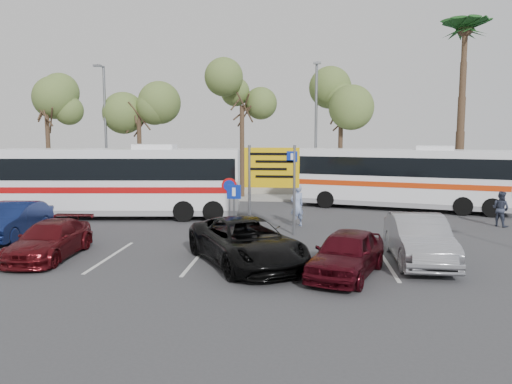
# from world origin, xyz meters

# --- Properties ---
(ground) EXTENTS (120.00, 120.00, 0.00)m
(ground) POSITION_xyz_m (0.00, 0.00, 0.00)
(ground) COLOR #37373A
(ground) RESTS_ON ground
(kerb_strip) EXTENTS (44.00, 2.40, 0.15)m
(kerb_strip) POSITION_xyz_m (0.00, 14.00, 0.07)
(kerb_strip) COLOR gray
(kerb_strip) RESTS_ON ground
(seawall) EXTENTS (48.00, 0.80, 0.60)m
(seawall) POSITION_xyz_m (0.00, 16.00, 0.30)
(seawall) COLOR #AAA288
(seawall) RESTS_ON ground
(sea) EXTENTS (140.00, 140.00, 0.00)m
(sea) POSITION_xyz_m (0.00, 60.00, 0.01)
(sea) COLOR #44576C
(sea) RESTS_ON ground
(tree_far_left) EXTENTS (3.20, 3.20, 7.60)m
(tree_far_left) POSITION_xyz_m (-14.00, 14.00, 6.33)
(tree_far_left) COLOR #382619
(tree_far_left) RESTS_ON kerb_strip
(tree_left) EXTENTS (3.20, 3.20, 7.20)m
(tree_left) POSITION_xyz_m (-8.00, 14.00, 6.00)
(tree_left) COLOR #382619
(tree_left) RESTS_ON kerb_strip
(tree_mid) EXTENTS (3.20, 3.20, 8.00)m
(tree_mid) POSITION_xyz_m (-1.50, 14.00, 6.65)
(tree_mid) COLOR #382619
(tree_mid) RESTS_ON kerb_strip
(tree_right) EXTENTS (3.20, 3.20, 7.40)m
(tree_right) POSITION_xyz_m (4.50, 14.00, 6.17)
(tree_right) COLOR #382619
(tree_right) RESTS_ON kerb_strip
(palm_tree) EXTENTS (4.80, 4.80, 11.20)m
(palm_tree) POSITION_xyz_m (11.50, 14.00, 9.87)
(palm_tree) COLOR #382619
(palm_tree) RESTS_ON kerb_strip
(street_lamp_left) EXTENTS (0.45, 1.15, 8.01)m
(street_lamp_left) POSITION_xyz_m (-10.00, 13.52, 4.60)
(street_lamp_left) COLOR slate
(street_lamp_left) RESTS_ON kerb_strip
(street_lamp_right) EXTENTS (0.45, 1.15, 8.01)m
(street_lamp_right) POSITION_xyz_m (3.00, 13.52, 4.60)
(street_lamp_right) COLOR slate
(street_lamp_right) RESTS_ON kerb_strip
(direction_sign) EXTENTS (2.20, 0.12, 3.60)m
(direction_sign) POSITION_xyz_m (1.00, 3.20, 2.43)
(direction_sign) COLOR slate
(direction_sign) RESTS_ON ground
(sign_no_stop) EXTENTS (0.60, 0.08, 2.35)m
(sign_no_stop) POSITION_xyz_m (-0.60, 2.38, 1.58)
(sign_no_stop) COLOR slate
(sign_no_stop) RESTS_ON ground
(sign_parking) EXTENTS (0.50, 0.07, 2.25)m
(sign_parking) POSITION_xyz_m (-0.20, 0.79, 1.47)
(sign_parking) COLOR slate
(sign_parking) RESTS_ON ground
(lane_markings) EXTENTS (12.02, 4.20, 0.01)m
(lane_markings) POSITION_xyz_m (-1.14, -1.00, 0.00)
(lane_markings) COLOR silver
(lane_markings) RESTS_ON ground
(coach_bus_left) EXTENTS (11.57, 3.48, 3.55)m
(coach_bus_left) POSITION_xyz_m (-6.50, 6.50, 1.65)
(coach_bus_left) COLOR white
(coach_bus_left) RESTS_ON ground
(coach_bus_right) EXTENTS (11.21, 5.32, 3.43)m
(coach_bus_right) POSITION_xyz_m (7.50, 10.50, 1.59)
(coach_bus_right) COLOR white
(coach_bus_right) RESTS_ON ground
(car_blue) EXTENTS (1.73, 4.30, 1.39)m
(car_blue) POSITION_xyz_m (-9.00, 1.50, 0.69)
(car_blue) COLOR #0F1B48
(car_blue) RESTS_ON ground
(car_maroon) EXTENTS (1.78, 4.14, 1.19)m
(car_maroon) POSITION_xyz_m (-6.00, -1.31, 0.59)
(car_maroon) COLOR #540E13
(car_maroon) RESTS_ON ground
(car_red) EXTENTS (2.84, 4.19, 1.32)m
(car_red) POSITION_xyz_m (3.50, -2.52, 0.66)
(car_red) COLOR #410911
(car_red) RESTS_ON ground
(suv_black) EXTENTS (4.62, 5.69, 1.44)m
(suv_black) POSITION_xyz_m (0.50, -1.57, 0.72)
(suv_black) COLOR black
(suv_black) RESTS_ON ground
(car_silver_b) EXTENTS (1.67, 4.57, 1.50)m
(car_silver_b) POSITION_xyz_m (5.90, -0.80, 0.75)
(car_silver_b) COLOR #96969B
(car_silver_b) RESTS_ON ground
(pedestrian_near) EXTENTS (0.81, 0.75, 1.85)m
(pedestrian_near) POSITION_xyz_m (2.00, 5.00, 0.93)
(pedestrian_near) COLOR #8699C4
(pedestrian_near) RESTS_ON ground
(pedestrian_far) EXTENTS (0.93, 0.96, 1.56)m
(pedestrian_far) POSITION_xyz_m (10.89, 5.83, 0.78)
(pedestrian_far) COLOR #303649
(pedestrian_far) RESTS_ON ground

